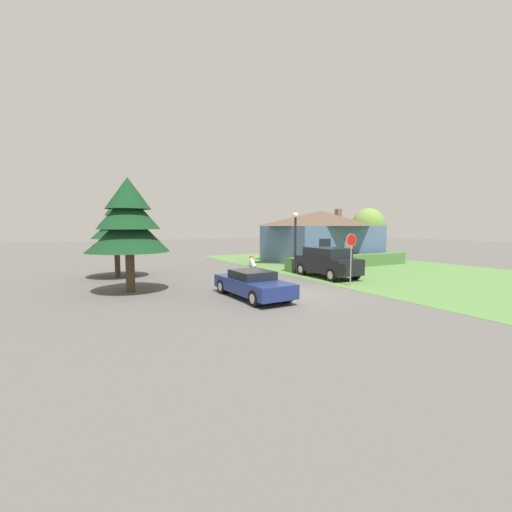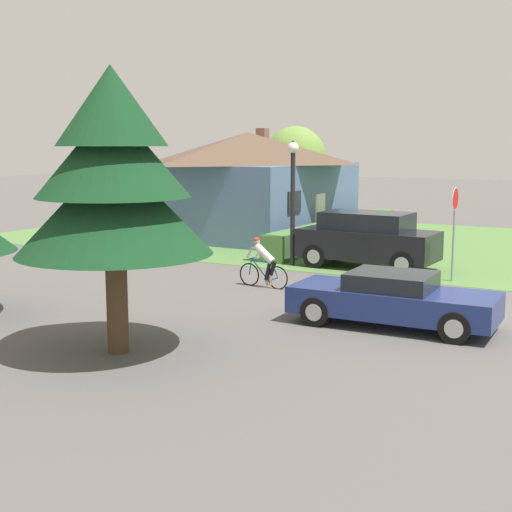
{
  "view_description": "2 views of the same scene",
  "coord_description": "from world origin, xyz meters",
  "px_view_note": "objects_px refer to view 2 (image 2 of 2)",
  "views": [
    {
      "loc": [
        -9.25,
        -13.24,
        3.25
      ],
      "look_at": [
        0.62,
        4.85,
        1.45
      ],
      "focal_mm": 24.0,
      "sensor_mm": 36.0,
      "label": 1
    },
    {
      "loc": [
        -17.4,
        -4.69,
        4.11
      ],
      "look_at": [
        -0.19,
        4.9,
        1.02
      ],
      "focal_mm": 50.0,
      "sensor_mm": 36.0,
      "label": 2
    }
  ],
  "objects_px": {
    "stop_sign": "(455,216)",
    "street_lamp": "(293,185)",
    "cyclist": "(264,263)",
    "conifer_tall_near": "(113,175)",
    "sedan_left_lane": "(393,300)",
    "parked_suv_right": "(368,239)",
    "deciduous_tree_right": "(295,159)",
    "cottage_house": "(248,182)"
  },
  "relations": [
    {
      "from": "stop_sign",
      "to": "cottage_house",
      "type": "bearing_deg",
      "value": -122.28
    },
    {
      "from": "street_lamp",
      "to": "sedan_left_lane",
      "type": "bearing_deg",
      "value": -138.16
    },
    {
      "from": "cottage_house",
      "to": "stop_sign",
      "type": "xyz_separation_m",
      "value": [
        -7.11,
        -11.22,
        -0.41
      ]
    },
    {
      "from": "cyclist",
      "to": "conifer_tall_near",
      "type": "relative_size",
      "value": 0.3
    },
    {
      "from": "conifer_tall_near",
      "to": "deciduous_tree_right",
      "type": "distance_m",
      "value": 26.44
    },
    {
      "from": "stop_sign",
      "to": "deciduous_tree_right",
      "type": "distance_m",
      "value": 18.94
    },
    {
      "from": "stop_sign",
      "to": "street_lamp",
      "type": "relative_size",
      "value": 0.67
    },
    {
      "from": "stop_sign",
      "to": "deciduous_tree_right",
      "type": "xyz_separation_m",
      "value": [
        14.33,
        12.31,
        1.33
      ]
    },
    {
      "from": "conifer_tall_near",
      "to": "stop_sign",
      "type": "bearing_deg",
      "value": -20.29
    },
    {
      "from": "cyclist",
      "to": "conifer_tall_near",
      "type": "xyz_separation_m",
      "value": [
        -7.19,
        -0.6,
        2.83
      ]
    },
    {
      "from": "street_lamp",
      "to": "conifer_tall_near",
      "type": "distance_m",
      "value": 11.11
    },
    {
      "from": "sedan_left_lane",
      "to": "stop_sign",
      "type": "height_order",
      "value": "stop_sign"
    },
    {
      "from": "cyclist",
      "to": "cottage_house",
      "type": "bearing_deg",
      "value": -53.12
    },
    {
      "from": "parked_suv_right",
      "to": "conifer_tall_near",
      "type": "distance_m",
      "value": 12.05
    },
    {
      "from": "cottage_house",
      "to": "parked_suv_right",
      "type": "bearing_deg",
      "value": -125.89
    },
    {
      "from": "parked_suv_right",
      "to": "street_lamp",
      "type": "distance_m",
      "value": 3.11
    },
    {
      "from": "sedan_left_lane",
      "to": "conifer_tall_near",
      "type": "distance_m",
      "value": 6.87
    },
    {
      "from": "cyclist",
      "to": "conifer_tall_near",
      "type": "height_order",
      "value": "conifer_tall_near"
    },
    {
      "from": "conifer_tall_near",
      "to": "cottage_house",
      "type": "bearing_deg",
      "value": 22.06
    },
    {
      "from": "cyclist",
      "to": "deciduous_tree_right",
      "type": "relative_size",
      "value": 0.33
    },
    {
      "from": "sedan_left_lane",
      "to": "cyclist",
      "type": "relative_size",
      "value": 2.79
    },
    {
      "from": "parked_suv_right",
      "to": "deciduous_tree_right",
      "type": "xyz_separation_m",
      "value": [
        13.35,
        9.23,
        2.36
      ]
    },
    {
      "from": "sedan_left_lane",
      "to": "conifer_tall_near",
      "type": "bearing_deg",
      "value": 46.88
    },
    {
      "from": "cottage_house",
      "to": "conifer_tall_near",
      "type": "relative_size",
      "value": 1.74
    },
    {
      "from": "parked_suv_right",
      "to": "street_lamp",
      "type": "height_order",
      "value": "street_lamp"
    },
    {
      "from": "cottage_house",
      "to": "sedan_left_lane",
      "type": "bearing_deg",
      "value": -138.2
    },
    {
      "from": "stop_sign",
      "to": "deciduous_tree_right",
      "type": "height_order",
      "value": "deciduous_tree_right"
    },
    {
      "from": "cottage_house",
      "to": "deciduous_tree_right",
      "type": "height_order",
      "value": "deciduous_tree_right"
    },
    {
      "from": "stop_sign",
      "to": "street_lamp",
      "type": "xyz_separation_m",
      "value": [
        0.22,
        5.51,
        0.75
      ]
    },
    {
      "from": "stop_sign",
      "to": "cyclist",
      "type": "bearing_deg",
      "value": -51.92
    },
    {
      "from": "cottage_house",
      "to": "stop_sign",
      "type": "height_order",
      "value": "cottage_house"
    },
    {
      "from": "cottage_house",
      "to": "stop_sign",
      "type": "bearing_deg",
      "value": -121.27
    },
    {
      "from": "cyclist",
      "to": "stop_sign",
      "type": "height_order",
      "value": "stop_sign"
    },
    {
      "from": "sedan_left_lane",
      "to": "deciduous_tree_right",
      "type": "height_order",
      "value": "deciduous_tree_right"
    },
    {
      "from": "parked_suv_right",
      "to": "conifer_tall_near",
      "type": "bearing_deg",
      "value": 87.63
    },
    {
      "from": "parked_suv_right",
      "to": "street_lamp",
      "type": "bearing_deg",
      "value": 19.4
    },
    {
      "from": "parked_suv_right",
      "to": "conifer_tall_near",
      "type": "relative_size",
      "value": 0.82
    },
    {
      "from": "cottage_house",
      "to": "cyclist",
      "type": "bearing_deg",
      "value": -147.02
    },
    {
      "from": "cottage_house",
      "to": "sedan_left_lane",
      "type": "height_order",
      "value": "cottage_house"
    },
    {
      "from": "cottage_house",
      "to": "conifer_tall_near",
      "type": "distance_m",
      "value": 19.32
    },
    {
      "from": "parked_suv_right",
      "to": "cyclist",
      "type": "bearing_deg",
      "value": 73.83
    },
    {
      "from": "cottage_house",
      "to": "sedan_left_lane",
      "type": "relative_size",
      "value": 2.09
    }
  ]
}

